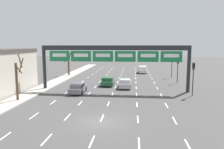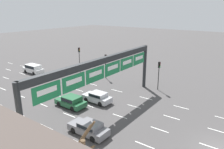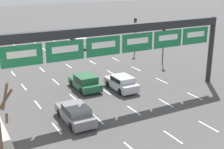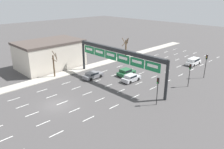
% 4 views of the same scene
% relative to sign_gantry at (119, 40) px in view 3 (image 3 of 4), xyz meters
% --- Properties ---
extents(lane_dashes, '(13.32, 67.00, 0.01)m').
position_rel_sign_gantry_xyz_m(lane_dashes, '(0.00, 0.01, -5.45)').
color(lane_dashes, white).
rests_on(lane_dashes, ground_plane).
extents(sign_gantry, '(21.90, 0.70, 6.69)m').
position_rel_sign_gantry_xyz_m(sign_gantry, '(0.00, 0.00, 0.00)').
color(sign_gantry, '#232628').
rests_on(sign_gantry, ground_plane).
extents(car_silver, '(1.80, 4.00, 1.42)m').
position_rel_sign_gantry_xyz_m(car_silver, '(1.56, 2.18, -4.70)').
color(car_silver, '#B7B7BC').
rests_on(car_silver, ground_plane).
extents(car_grey, '(1.80, 4.27, 1.35)m').
position_rel_sign_gantry_xyz_m(car_grey, '(-4.97, -2.12, -4.73)').
color(car_grey, slate).
rests_on(car_grey, ground_plane).
extents(suv_white, '(1.88, 4.49, 1.64)m').
position_rel_sign_gantry_xyz_m(suv_white, '(5.01, 21.29, -4.54)').
color(suv_white, silver).
rests_on(suv_white, ground_plane).
extents(car_green, '(1.96, 4.08, 1.42)m').
position_rel_sign_gantry_xyz_m(car_green, '(-1.45, 4.05, -4.70)').
color(car_green, '#235B38').
rests_on(car_green, ground_plane).
extents(traffic_light_near_gantry, '(0.30, 0.35, 4.33)m').
position_rel_sign_gantry_xyz_m(traffic_light_near_gantry, '(10.69, 7.77, -2.35)').
color(traffic_light_near_gantry, black).
rests_on(traffic_light_near_gantry, ground_plane).
extents(traffic_light_far_end, '(0.30, 0.35, 4.90)m').
position_rel_sign_gantry_xyz_m(traffic_light_far_end, '(10.76, 14.31, -1.97)').
color(traffic_light_far_end, black).
rests_on(traffic_light_far_end, ground_plane).
extents(tree_bare_closest, '(1.18, 1.55, 5.63)m').
position_rel_sign_gantry_xyz_m(tree_bare_closest, '(-11.01, -7.24, -2.67)').
color(tree_bare_closest, brown).
rests_on(tree_bare_closest, sidewalk_left).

